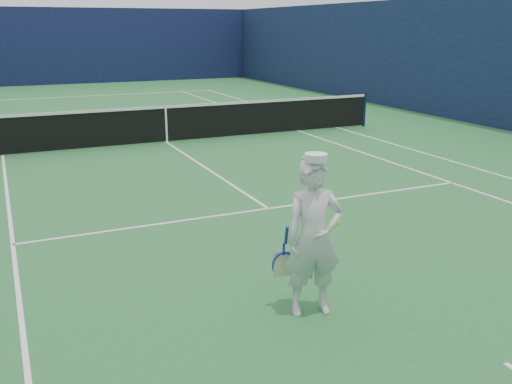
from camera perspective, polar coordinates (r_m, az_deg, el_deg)
ground at (r=15.74m, az=-8.89°, el=4.90°), size 80.00×80.00×0.00m
court_markings at (r=15.74m, az=-8.89°, el=4.91°), size 11.03×23.83×0.01m
windscreen_fence at (r=15.48m, az=-9.22°, el=12.17°), size 20.12×36.12×4.00m
tennis_net at (r=15.64m, az=-8.98°, el=6.89°), size 12.88×0.09×1.07m
tennis_player at (r=6.16m, az=5.77°, el=-4.55°), size 0.74×0.60×1.80m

